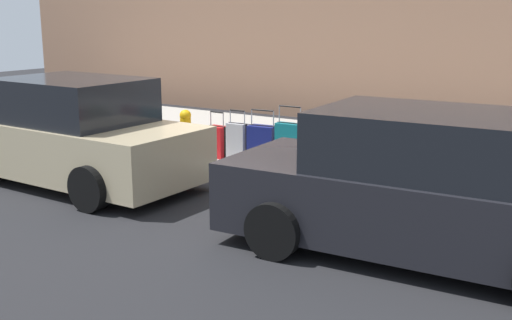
{
  "coord_description": "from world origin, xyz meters",
  "views": [
    {
      "loc": [
        -5.93,
        8.08,
        2.63
      ],
      "look_at": [
        -1.09,
        0.71,
        0.59
      ],
      "focal_mm": 44.58,
      "sensor_mm": 36.0,
      "label": 1
    }
  ],
  "objects_px": {
    "suitcase_maroon_3": "(320,150)",
    "suitcase_teal_4": "(289,146)",
    "suitcase_silver_6": "(238,142)",
    "suitcase_red_7": "(217,142)",
    "bollard_post": "(157,129)",
    "suitcase_black_2": "(347,161)",
    "suitcase_red_0": "(417,169)",
    "parked_car_beige_1": "(75,135)",
    "suitcase_navy_5": "(262,145)",
    "fire_hydrant": "(186,130)",
    "parked_car_charcoal_0": "(426,189)",
    "suitcase_olive_1": "(383,162)"
  },
  "relations": [
    {
      "from": "parked_car_beige_1",
      "to": "suitcase_red_7",
      "type": "bearing_deg",
      "value": -116.88
    },
    {
      "from": "suitcase_navy_5",
      "to": "parked_car_charcoal_0",
      "type": "distance_m",
      "value": 4.17
    },
    {
      "from": "parked_car_charcoal_0",
      "to": "suitcase_navy_5",
      "type": "bearing_deg",
      "value": -31.91
    },
    {
      "from": "bollard_post",
      "to": "suitcase_maroon_3",
      "type": "bearing_deg",
      "value": -177.27
    },
    {
      "from": "suitcase_red_0",
      "to": "suitcase_silver_6",
      "type": "distance_m",
      "value": 3.2
    },
    {
      "from": "bollard_post",
      "to": "parked_car_beige_1",
      "type": "bearing_deg",
      "value": 93.8
    },
    {
      "from": "suitcase_black_2",
      "to": "suitcase_teal_4",
      "type": "distance_m",
      "value": 1.05
    },
    {
      "from": "fire_hydrant",
      "to": "suitcase_red_7",
      "type": "bearing_deg",
      "value": -178.46
    },
    {
      "from": "fire_hydrant",
      "to": "parked_car_charcoal_0",
      "type": "distance_m",
      "value": 5.63
    },
    {
      "from": "suitcase_silver_6",
      "to": "suitcase_red_7",
      "type": "relative_size",
      "value": 1.08
    },
    {
      "from": "suitcase_olive_1",
      "to": "suitcase_navy_5",
      "type": "distance_m",
      "value": 2.13
    },
    {
      "from": "suitcase_silver_6",
      "to": "fire_hydrant",
      "type": "height_order",
      "value": "suitcase_silver_6"
    },
    {
      "from": "bollard_post",
      "to": "parked_car_charcoal_0",
      "type": "height_order",
      "value": "parked_car_charcoal_0"
    },
    {
      "from": "suitcase_maroon_3",
      "to": "parked_car_charcoal_0",
      "type": "relative_size",
      "value": 0.21
    },
    {
      "from": "suitcase_maroon_3",
      "to": "parked_car_beige_1",
      "type": "xyz_separation_m",
      "value": [
        3.17,
        2.2,
        0.26
      ]
    },
    {
      "from": "suitcase_silver_6",
      "to": "fire_hydrant",
      "type": "relative_size",
      "value": 1.12
    },
    {
      "from": "suitcase_maroon_3",
      "to": "suitcase_red_0",
      "type": "bearing_deg",
      "value": 178.62
    },
    {
      "from": "suitcase_olive_1",
      "to": "parked_car_beige_1",
      "type": "relative_size",
      "value": 0.16
    },
    {
      "from": "suitcase_black_2",
      "to": "parked_car_beige_1",
      "type": "distance_m",
      "value": 4.26
    },
    {
      "from": "suitcase_maroon_3",
      "to": "suitcase_silver_6",
      "type": "bearing_deg",
      "value": 0.06
    },
    {
      "from": "suitcase_maroon_3",
      "to": "suitcase_teal_4",
      "type": "relative_size",
      "value": 0.91
    },
    {
      "from": "bollard_post",
      "to": "suitcase_black_2",
      "type": "bearing_deg",
      "value": -178.77
    },
    {
      "from": "suitcase_black_2",
      "to": "bollard_post",
      "type": "distance_m",
      "value": 3.82
    },
    {
      "from": "suitcase_teal_4",
      "to": "suitcase_silver_6",
      "type": "height_order",
      "value": "suitcase_teal_4"
    },
    {
      "from": "suitcase_red_0",
      "to": "suitcase_teal_4",
      "type": "height_order",
      "value": "suitcase_teal_4"
    },
    {
      "from": "suitcase_black_2",
      "to": "suitcase_silver_6",
      "type": "bearing_deg",
      "value": -2.02
    },
    {
      "from": "suitcase_navy_5",
      "to": "parked_car_beige_1",
      "type": "height_order",
      "value": "parked_car_beige_1"
    },
    {
      "from": "suitcase_teal_4",
      "to": "suitcase_silver_6",
      "type": "distance_m",
      "value": 1.07
    },
    {
      "from": "suitcase_olive_1",
      "to": "suitcase_red_7",
      "type": "distance_m",
      "value": 3.08
    },
    {
      "from": "suitcase_silver_6",
      "to": "fire_hydrant",
      "type": "bearing_deg",
      "value": 0.29
    },
    {
      "from": "suitcase_maroon_3",
      "to": "suitcase_navy_5",
      "type": "relative_size",
      "value": 1.02
    },
    {
      "from": "suitcase_olive_1",
      "to": "suitcase_silver_6",
      "type": "relative_size",
      "value": 0.76
    },
    {
      "from": "suitcase_red_0",
      "to": "suitcase_olive_1",
      "type": "xyz_separation_m",
      "value": [
        0.56,
        -0.08,
        0.02
      ]
    },
    {
      "from": "suitcase_maroon_3",
      "to": "suitcase_teal_4",
      "type": "xyz_separation_m",
      "value": [
        0.54,
        0.05,
        0.01
      ]
    },
    {
      "from": "suitcase_navy_5",
      "to": "suitcase_olive_1",
      "type": "bearing_deg",
      "value": -178.83
    },
    {
      "from": "suitcase_silver_6",
      "to": "suitcase_black_2",
      "type": "bearing_deg",
      "value": 177.98
    },
    {
      "from": "parked_car_beige_1",
      "to": "suitcase_navy_5",
      "type": "bearing_deg",
      "value": -133.32
    },
    {
      "from": "suitcase_teal_4",
      "to": "suitcase_black_2",
      "type": "bearing_deg",
      "value": 178.5
    },
    {
      "from": "suitcase_olive_1",
      "to": "suitcase_navy_5",
      "type": "xyz_separation_m",
      "value": [
        2.13,
        0.04,
        0.02
      ]
    },
    {
      "from": "fire_hydrant",
      "to": "suitcase_olive_1",
      "type": "bearing_deg",
      "value": -179.22
    },
    {
      "from": "suitcase_navy_5",
      "to": "suitcase_red_7",
      "type": "bearing_deg",
      "value": -0.65
    },
    {
      "from": "suitcase_red_7",
      "to": "fire_hydrant",
      "type": "distance_m",
      "value": 0.71
    },
    {
      "from": "suitcase_olive_1",
      "to": "parked_car_beige_1",
      "type": "xyz_separation_m",
      "value": [
        4.2,
        2.24,
        0.32
      ]
    },
    {
      "from": "suitcase_black_2",
      "to": "fire_hydrant",
      "type": "distance_m",
      "value": 3.26
    },
    {
      "from": "suitcase_silver_6",
      "to": "suitcase_red_7",
      "type": "height_order",
      "value": "suitcase_silver_6"
    },
    {
      "from": "suitcase_red_0",
      "to": "parked_car_beige_1",
      "type": "bearing_deg",
      "value": 24.39
    },
    {
      "from": "suitcase_olive_1",
      "to": "bollard_post",
      "type": "bearing_deg",
      "value": 2.66
    },
    {
      "from": "suitcase_black_2",
      "to": "parked_car_beige_1",
      "type": "height_order",
      "value": "parked_car_beige_1"
    },
    {
      "from": "suitcase_olive_1",
      "to": "suitcase_black_2",
      "type": "bearing_deg",
      "value": 12.79
    },
    {
      "from": "bollard_post",
      "to": "suitcase_teal_4",
      "type": "bearing_deg",
      "value": -177.74
    }
  ]
}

